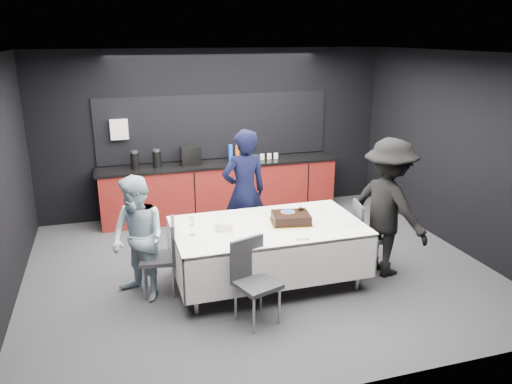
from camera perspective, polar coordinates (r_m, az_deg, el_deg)
ground at (r=6.80m, az=0.25°, el=-8.71°), size 6.00×6.00×0.00m
room_shell at (r=6.21m, az=0.27°, el=6.86°), size 6.04×5.04×2.82m
kitchenette at (r=8.60m, az=-4.20°, el=0.85°), size 4.10×0.64×2.05m
party_table at (r=6.19m, az=1.35°, el=-4.95°), size 2.32×1.32×0.78m
cake_assembly at (r=6.20m, az=4.01°, el=-2.97°), size 0.55×0.48×0.16m
plate_stack at (r=5.99m, az=-3.69°, el=-3.83°), size 0.22×0.22×0.10m
loose_plate_near at (r=5.71m, az=-0.88°, el=-5.42°), size 0.22×0.22×0.01m
loose_plate_right_a at (r=6.64m, az=7.72°, el=-2.20°), size 0.20×0.20×0.01m
loose_plate_right_b at (r=6.22m, az=10.83°, el=-3.76°), size 0.18×0.18×0.01m
loose_plate_far at (r=6.48m, az=1.48°, el=-2.54°), size 0.19×0.19×0.01m
fork_pile at (r=5.75m, az=5.31°, el=-5.24°), size 0.17×0.13×0.02m
champagne_flute at (r=5.82m, az=-7.37°, el=-3.47°), size 0.06×0.06×0.22m
chair_left at (r=6.10m, az=-10.40°, el=-6.71°), size 0.47×0.47×0.92m
chair_right at (r=6.75m, az=12.37°, el=-4.40°), size 0.50×0.50×0.92m
chair_near at (r=5.46m, az=-0.36°, el=-9.42°), size 0.54×0.54×0.92m
person_center at (r=6.98m, az=-1.35°, el=-0.05°), size 0.70×0.51×1.80m
person_left at (r=5.96m, az=-13.32°, el=-5.27°), size 0.88×0.92×1.49m
person_right at (r=6.58m, az=14.85°, el=-1.76°), size 1.02×1.32×1.80m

